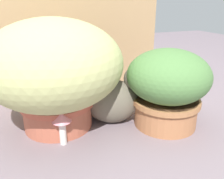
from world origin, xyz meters
TOP-DOWN VIEW (x-y plane):
  - ground_plane at (0.00, 0.00)m, footprint 6.00×6.00m
  - cardboard_backdrop at (-0.04, 0.59)m, footprint 1.18×0.03m
  - grass_planter at (-0.22, 0.13)m, footprint 0.62×0.62m
  - leafy_planter at (0.27, -0.04)m, footprint 0.39×0.39m
  - cat at (0.06, 0.07)m, footprint 0.36×0.25m
  - mushroom_ornament_pink at (-0.22, -0.04)m, footprint 0.08×0.08m
  - mushroom_ornament_red at (-0.28, 0.06)m, footprint 0.08×0.08m

SIDE VIEW (x-z plane):
  - ground_plane at x=0.00m, z-range 0.00..0.00m
  - mushroom_ornament_red at x=-0.28m, z-range 0.02..0.14m
  - mushroom_ornament_pink at x=-0.22m, z-range 0.03..0.18m
  - cat at x=0.06m, z-range -0.04..0.28m
  - leafy_planter at x=0.27m, z-range 0.01..0.39m
  - grass_planter at x=-0.22m, z-range 0.03..0.54m
  - cardboard_backdrop at x=-0.04m, z-range 0.00..0.78m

